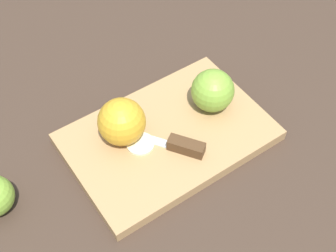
{
  "coord_description": "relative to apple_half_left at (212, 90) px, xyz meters",
  "views": [
    {
      "loc": [
        0.33,
        0.4,
        0.69
      ],
      "look_at": [
        0.0,
        0.0,
        0.04
      ],
      "focal_mm": 50.0,
      "sensor_mm": 36.0,
      "label": 1
    }
  ],
  "objects": [
    {
      "name": "apple_half_right",
      "position": [
        0.17,
        -0.04,
        0.0
      ],
      "size": [
        0.08,
        0.08,
        0.08
      ],
      "rotation": [
        0.0,
        0.0,
        1.93
      ],
      "color": "gold",
      "rests_on": "cutting_board"
    },
    {
      "name": "knife",
      "position": [
        0.11,
        0.05,
        -0.03
      ],
      "size": [
        0.09,
        0.14,
        0.02
      ],
      "rotation": [
        0.0,
        0.0,
        -1.04
      ],
      "color": "silver",
      "rests_on": "cutting_board"
    },
    {
      "name": "cutting_board",
      "position": [
        0.11,
        0.0,
        -0.05
      ],
      "size": [
        0.38,
        0.27,
        0.02
      ],
      "color": "#A37A4C",
      "rests_on": "ground_plane"
    },
    {
      "name": "ground_plane",
      "position": [
        0.11,
        0.0,
        -0.06
      ],
      "size": [
        4.0,
        4.0,
        0.0
      ],
      "primitive_type": "plane",
      "color": "#38281E"
    },
    {
      "name": "apple_half_left",
      "position": [
        0.0,
        0.0,
        0.0
      ],
      "size": [
        0.08,
        0.08,
        0.08
      ],
      "rotation": [
        0.0,
        0.0,
        4.63
      ],
      "color": "olive",
      "rests_on": "cutting_board"
    },
    {
      "name": "apple_slice",
      "position": [
        0.16,
        -0.01,
        -0.04
      ],
      "size": [
        0.05,
        0.05,
        0.0
      ],
      "color": "beige",
      "rests_on": "cutting_board"
    }
  ]
}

